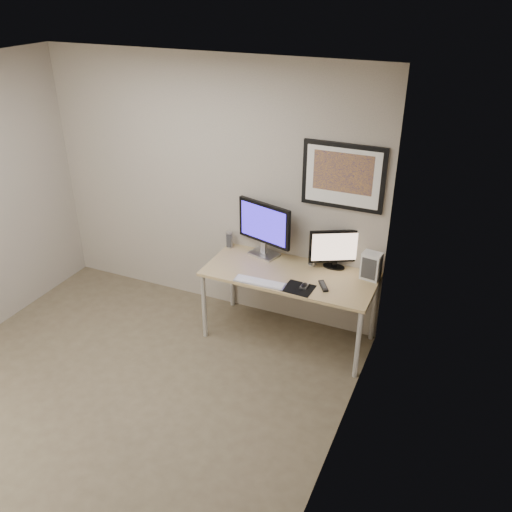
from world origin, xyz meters
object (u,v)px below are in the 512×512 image
object	(u,v)px
desk	(290,279)
keyboard	(260,282)
framed_art	(343,176)
fan_unit	(371,266)
monitor_large	(264,227)
speaker_left	(229,239)
monitor_tv	(335,248)
speaker_right	(313,257)

from	to	relation	value
desk	keyboard	world-z (taller)	keyboard
framed_art	fan_unit	distance (m)	0.85
keyboard	monitor_large	bearing A→B (deg)	106.87
speaker_left	fan_unit	distance (m)	1.46
monitor_tv	speaker_left	bearing A→B (deg)	152.82
monitor_large	monitor_tv	bearing A→B (deg)	18.56
desk	fan_unit	xyz separation A→B (m)	(0.71, 0.21, 0.20)
desk	monitor_tv	size ratio (longest dim) A/B	3.55
fan_unit	speaker_right	bearing A→B (deg)	-175.31
desk	fan_unit	size ratio (longest dim) A/B	6.18
speaker_right	speaker_left	bearing A→B (deg)	-162.50
framed_art	keyboard	size ratio (longest dim) A/B	1.58
desk	monitor_large	xyz separation A→B (m)	(-0.36, 0.24, 0.37)
fan_unit	monitor_large	bearing A→B (deg)	-174.08
desk	keyboard	bearing A→B (deg)	-124.06
monitor_tv	keyboard	bearing A→B (deg)	-161.70
desk	speaker_left	bearing A→B (deg)	160.83
keyboard	fan_unit	world-z (taller)	fan_unit
keyboard	speaker_right	bearing A→B (deg)	55.33
framed_art	keyboard	distance (m)	1.20
speaker_left	keyboard	size ratio (longest dim) A/B	0.35
monitor_large	speaker_left	xyz separation A→B (m)	(-0.39, 0.02, -0.22)
speaker_right	fan_unit	distance (m)	0.57
monitor_large	fan_unit	xyz separation A→B (m)	(1.07, -0.03, -0.18)
monitor_large	keyboard	xyz separation A→B (m)	(0.18, -0.52, -0.30)
speaker_left	keyboard	distance (m)	0.79
speaker_left	speaker_right	world-z (taller)	speaker_right
monitor_large	speaker_left	bearing A→B (deg)	-167.02
framed_art	speaker_left	size ratio (longest dim) A/B	4.48
framed_art	monitor_tv	distance (m)	0.69
monitor_large	fan_unit	distance (m)	1.09
desk	speaker_left	xyz separation A→B (m)	(-0.76, 0.26, 0.15)
speaker_left	speaker_right	bearing A→B (deg)	-17.71
framed_art	monitor_large	distance (m)	0.93
desk	monitor_large	bearing A→B (deg)	146.50
monitor_large	speaker_right	bearing A→B (deg)	15.73
desk	monitor_tv	world-z (taller)	monitor_tv
framed_art	monitor_large	bearing A→B (deg)	-172.80
fan_unit	monitor_tv	bearing A→B (deg)	177.79
monitor_tv	fan_unit	size ratio (longest dim) A/B	1.74
monitor_tv	speaker_right	size ratio (longest dim) A/B	2.67
monitor_tv	keyboard	world-z (taller)	monitor_tv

